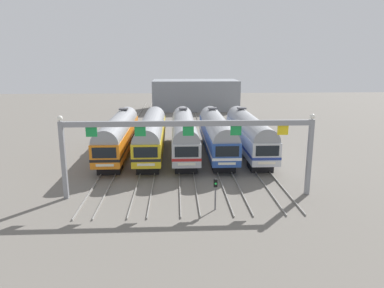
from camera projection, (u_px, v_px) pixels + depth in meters
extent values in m
plane|color=slate|center=(184.00, 155.00, 43.65)|extent=(160.00, 160.00, 0.00)
cube|color=gray|center=(130.00, 128.00, 59.76)|extent=(0.07, 70.00, 0.15)
cube|color=gray|center=(139.00, 128.00, 59.83)|extent=(0.07, 70.00, 0.15)
cube|color=gray|center=(154.00, 128.00, 59.94)|extent=(0.07, 70.00, 0.15)
cube|color=gray|center=(163.00, 128.00, 60.01)|extent=(0.07, 70.00, 0.15)
cube|color=gray|center=(177.00, 128.00, 60.12)|extent=(0.07, 70.00, 0.15)
cube|color=gray|center=(186.00, 128.00, 60.19)|extent=(0.07, 70.00, 0.15)
cube|color=gray|center=(201.00, 128.00, 60.30)|extent=(0.07, 70.00, 0.15)
cube|color=gray|center=(209.00, 128.00, 60.37)|extent=(0.07, 70.00, 0.15)
cube|color=gray|center=(224.00, 127.00, 60.48)|extent=(0.07, 70.00, 0.15)
cube|color=gray|center=(232.00, 127.00, 60.55)|extent=(0.07, 70.00, 0.15)
cube|color=orange|center=(119.00, 137.00, 42.78)|extent=(2.85, 18.00, 2.35)
cube|color=black|center=(119.00, 140.00, 42.86)|extent=(2.88, 18.02, 0.28)
cylinder|color=gray|center=(118.00, 128.00, 42.51)|extent=(2.74, 17.64, 2.74)
cube|color=black|center=(104.00, 153.00, 33.91)|extent=(2.28, 0.06, 1.03)
cube|color=silver|center=(105.00, 165.00, 34.19)|extent=(1.71, 0.05, 0.24)
cube|color=black|center=(110.00, 166.00, 37.05)|extent=(2.28, 2.60, 1.05)
cube|color=black|center=(126.00, 140.00, 49.29)|extent=(2.28, 2.60, 1.05)
cube|color=#4C4C51|center=(124.00, 109.00, 47.05)|extent=(1.10, 1.10, 0.20)
cube|color=gold|center=(152.00, 137.00, 42.96)|extent=(2.85, 18.00, 2.35)
cube|color=black|center=(152.00, 140.00, 43.04)|extent=(2.88, 18.02, 0.28)
cylinder|color=gray|center=(151.00, 127.00, 42.69)|extent=(2.74, 17.64, 2.74)
cube|color=black|center=(146.00, 152.00, 34.09)|extent=(2.28, 0.06, 1.03)
cube|color=silver|center=(146.00, 165.00, 34.37)|extent=(1.71, 0.05, 0.24)
cube|color=black|center=(148.00, 166.00, 37.23)|extent=(2.28, 2.60, 1.05)
cube|color=black|center=(155.00, 139.00, 49.47)|extent=(2.28, 2.60, 1.05)
cube|color=#B2B5BA|center=(184.00, 137.00, 43.14)|extent=(2.85, 18.00, 2.35)
cube|color=#B21E1E|center=(184.00, 140.00, 43.22)|extent=(2.88, 18.02, 0.28)
cylinder|color=gray|center=(184.00, 127.00, 42.87)|extent=(2.74, 17.64, 2.74)
cube|color=black|center=(187.00, 152.00, 34.27)|extent=(2.28, 0.06, 1.03)
cube|color=silver|center=(187.00, 164.00, 34.55)|extent=(1.71, 0.05, 0.24)
cube|color=black|center=(186.00, 165.00, 37.41)|extent=(2.28, 2.60, 1.05)
cube|color=black|center=(183.00, 139.00, 49.65)|extent=(2.28, 2.60, 1.05)
cube|color=#4C4C51|center=(183.00, 109.00, 47.41)|extent=(1.10, 1.10, 0.20)
cube|color=#284C9E|center=(216.00, 136.00, 43.32)|extent=(2.85, 18.00, 2.35)
cube|color=white|center=(216.00, 139.00, 43.40)|extent=(2.88, 18.02, 0.28)
cylinder|color=gray|center=(217.00, 127.00, 43.05)|extent=(2.74, 17.64, 2.74)
cube|color=black|center=(227.00, 151.00, 34.45)|extent=(2.28, 0.06, 1.03)
cube|color=silver|center=(227.00, 164.00, 34.73)|extent=(1.71, 0.05, 0.24)
cube|color=black|center=(223.00, 165.00, 37.59)|extent=(2.28, 2.60, 1.05)
cube|color=black|center=(211.00, 139.00, 49.83)|extent=(2.28, 2.60, 1.05)
cube|color=#4C4C51|center=(212.00, 108.00, 47.59)|extent=(1.10, 1.10, 0.20)
cube|color=silver|center=(249.00, 136.00, 43.50)|extent=(2.85, 18.00, 2.35)
cube|color=navy|center=(248.00, 139.00, 43.58)|extent=(2.88, 18.02, 0.28)
cylinder|color=gray|center=(249.00, 127.00, 43.23)|extent=(2.74, 17.64, 2.74)
cube|color=black|center=(267.00, 151.00, 34.63)|extent=(2.28, 0.06, 1.03)
cube|color=silver|center=(267.00, 163.00, 34.91)|extent=(1.71, 0.05, 0.24)
cube|color=black|center=(260.00, 164.00, 37.77)|extent=(2.28, 2.60, 1.05)
cube|color=black|center=(239.00, 139.00, 50.01)|extent=(2.28, 2.60, 1.05)
cube|color=#4C4C51|center=(242.00, 108.00, 47.77)|extent=(1.10, 1.10, 0.20)
cube|color=gray|center=(64.00, 161.00, 29.31)|extent=(0.36, 0.36, 6.50)
cube|color=gray|center=(309.00, 158.00, 30.25)|extent=(0.36, 0.36, 6.50)
cube|color=gray|center=(188.00, 123.00, 29.09)|extent=(20.42, 0.32, 0.44)
cube|color=#198C3F|center=(91.00, 132.00, 28.87)|extent=(0.90, 0.08, 0.80)
cube|color=#198C3F|center=(140.00, 131.00, 29.05)|extent=(0.90, 0.08, 0.80)
cube|color=#198C3F|center=(188.00, 131.00, 29.23)|extent=(0.90, 0.08, 0.80)
cube|color=#198C3F|center=(236.00, 131.00, 29.41)|extent=(0.90, 0.08, 0.80)
cube|color=yellow|center=(283.00, 130.00, 29.59)|extent=(0.90, 0.08, 0.80)
sphere|color=white|center=(60.00, 118.00, 28.50)|extent=(0.44, 0.44, 0.44)
sphere|color=white|center=(313.00, 116.00, 29.44)|extent=(0.44, 0.44, 0.44)
cylinder|color=#59595E|center=(215.00, 194.00, 27.47)|extent=(0.12, 0.12, 2.51)
cube|color=black|center=(216.00, 183.00, 27.26)|extent=(0.28, 0.24, 0.60)
sphere|color=green|center=(216.00, 184.00, 27.13)|extent=(0.18, 0.18, 0.18)
cube|color=gray|center=(195.00, 95.00, 81.88)|extent=(19.05, 10.00, 6.64)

